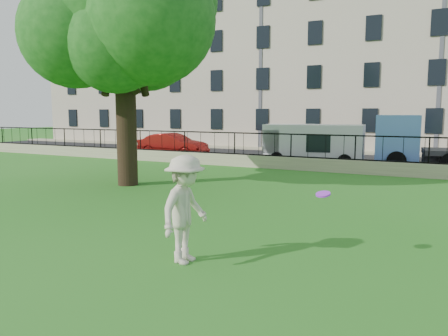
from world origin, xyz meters
The scene contains 12 objects.
ground centered at (0.00, 0.00, 0.00)m, with size 120.00×120.00×0.00m, color #25731B.
retaining_wall centered at (0.00, 12.00, 0.30)m, with size 50.00×0.40×0.60m, color gray.
iron_railing centered at (0.00, 12.00, 1.15)m, with size 50.00×0.05×1.13m.
street centered at (0.00, 16.70, 0.01)m, with size 60.00×9.00×0.01m, color black.
sidewalk centered at (0.00, 21.90, 0.06)m, with size 60.00×1.40×0.12m, color gray.
building_row centered at (0.00, 27.57, 6.92)m, with size 56.40×10.40×13.80m.
tree centered at (-4.18, 4.95, 6.35)m, with size 7.88×6.08×9.63m.
man centered at (2.50, -1.43, 0.99)m, with size 1.28×0.74×1.98m, color beige.
frisbee centered at (4.70, -0.22, 1.26)m, with size 0.27×0.27×0.03m, color #AC2AEE.
red_sedan centered at (-8.38, 14.40, 0.72)m, with size 1.53×4.38×1.44m, color maroon.
white_van centered at (0.43, 14.40, 1.05)m, with size 5.01×1.96×2.11m, color silver.
blue_truck centered at (6.50, 15.40, 1.30)m, with size 6.20×2.20×2.60m, color #5B88D6.
Camera 1 is at (6.67, -8.00, 2.74)m, focal length 35.00 mm.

